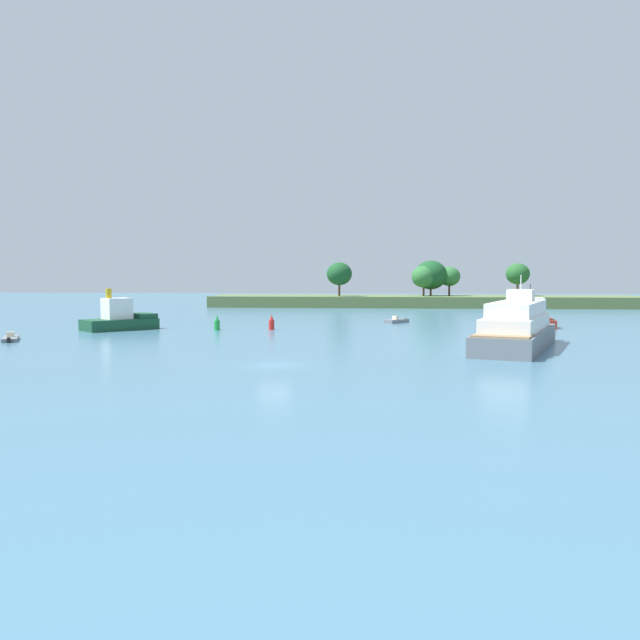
{
  "coord_description": "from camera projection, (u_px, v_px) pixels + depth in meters",
  "views": [
    {
      "loc": [
        7.87,
        -48.42,
        6.76
      ],
      "look_at": [
        0.5,
        32.71,
        1.2
      ],
      "focal_mm": 36.62,
      "sensor_mm": 36.0,
      "label": 1
    }
  ],
  "objects": [
    {
      "name": "ground_plane",
      "position": [
        274.0,
        365.0,
        49.28
      ],
      "size": [
        400.0,
        400.0,
        0.0
      ],
      "primitive_type": "plane",
      "color": "teal"
    },
    {
      "name": "treeline_island",
      "position": [
        424.0,
        297.0,
        141.54
      ],
      "size": [
        91.68,
        16.4,
        10.03
      ],
      "color": "#566B3D",
      "rests_on": "ground"
    },
    {
      "name": "tugboat",
      "position": [
        120.0,
        319.0,
        81.34
      ],
      "size": [
        9.17,
        9.23,
        5.17
      ],
      "color": "#19472D",
      "rests_on": "ground"
    },
    {
      "name": "fishing_skiff",
      "position": [
        10.0,
        338.0,
        67.92
      ],
      "size": [
        3.59,
        5.11,
        0.87
      ],
      "color": "slate",
      "rests_on": "ground"
    },
    {
      "name": "white_riverboat",
      "position": [
        516.0,
        328.0,
        60.55
      ],
      "size": [
        11.3,
        19.69,
        6.83
      ],
      "color": "slate",
      "rests_on": "ground"
    },
    {
      "name": "small_motorboat",
      "position": [
        397.0,
        321.0,
        93.27
      ],
      "size": [
        3.71,
        4.09,
        1.01
      ],
      "color": "slate",
      "rests_on": "ground"
    },
    {
      "name": "cargo_barge",
      "position": [
        522.0,
        316.0,
        95.32
      ],
      "size": [
        9.84,
        28.99,
        5.7
      ],
      "color": "maroon",
      "rests_on": "ground"
    },
    {
      "name": "channel_buoy_red",
      "position": [
        272.0,
        323.0,
        81.47
      ],
      "size": [
        0.7,
        0.7,
        1.9
      ],
      "color": "red",
      "rests_on": "ground"
    },
    {
      "name": "channel_buoy_green",
      "position": [
        217.0,
        324.0,
        80.62
      ],
      "size": [
        0.7,
        0.7,
        1.9
      ],
      "color": "green",
      "rests_on": "ground"
    }
  ]
}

